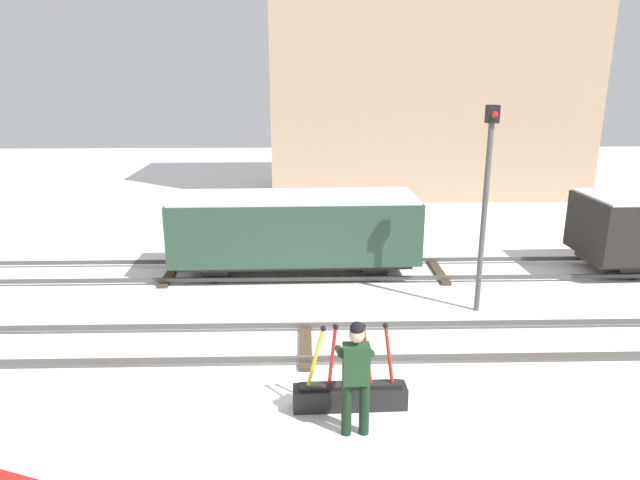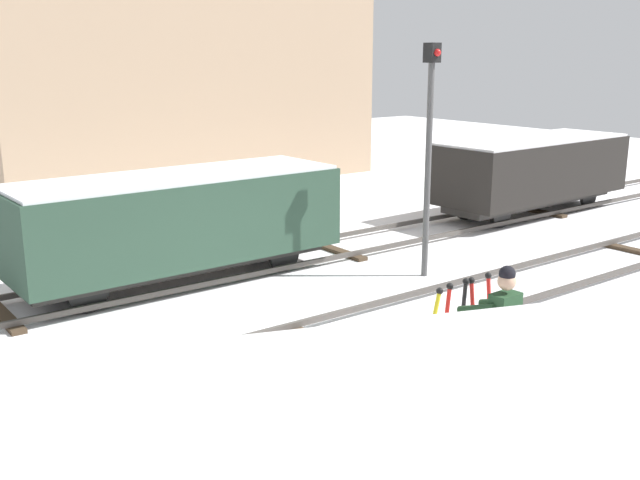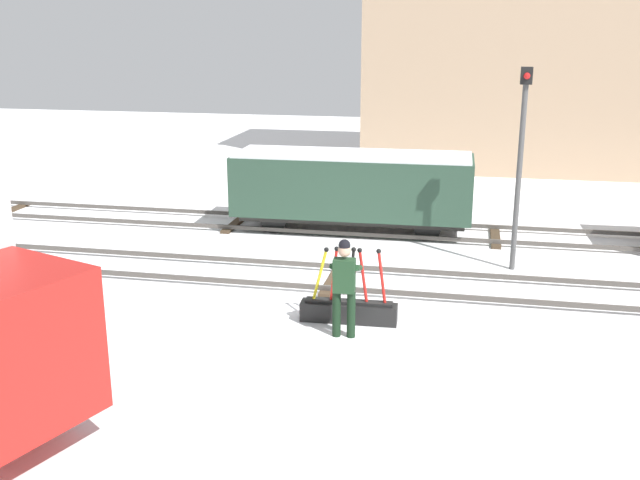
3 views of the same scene
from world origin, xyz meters
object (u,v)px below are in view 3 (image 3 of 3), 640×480
at_px(switch_lever_frame, 349,309).
at_px(rail_worker, 344,282).
at_px(signal_post, 521,151).
at_px(freight_car_back_track, 352,186).

distance_m(switch_lever_frame, rail_worker, 1.01).
relative_size(signal_post, freight_car_back_track, 0.71).
relative_size(switch_lever_frame, freight_car_back_track, 0.29).
relative_size(rail_worker, signal_post, 0.40).
height_order(rail_worker, freight_car_back_track, freight_car_back_track).
bearing_deg(switch_lever_frame, rail_worker, -89.99).
xyz_separation_m(signal_post, freight_car_back_track, (-4.08, 2.48, -1.46)).
distance_m(signal_post, freight_car_back_track, 4.99).
bearing_deg(rail_worker, switch_lever_frame, 90.01).
relative_size(switch_lever_frame, rail_worker, 1.01).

